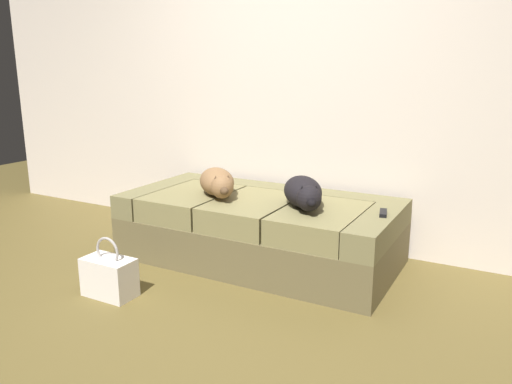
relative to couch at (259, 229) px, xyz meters
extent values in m
plane|color=brown|center=(0.00, -1.11, -0.23)|extent=(10.00, 10.00, 0.00)
cube|color=beige|center=(0.00, 0.59, 1.17)|extent=(6.40, 0.10, 2.80)
cube|color=brown|center=(0.00, 0.00, -0.08)|extent=(1.93, 0.95, 0.30)
cube|color=olive|center=(-0.87, 0.00, 0.15)|extent=(0.20, 0.95, 0.17)
cube|color=olive|center=(0.87, 0.00, 0.15)|extent=(0.20, 0.95, 0.17)
cube|color=olive|center=(0.00, 0.37, 0.15)|extent=(1.53, 0.20, 0.17)
cube|color=olive|center=(-0.51, -0.10, 0.15)|extent=(0.49, 0.73, 0.17)
cube|color=olive|center=(0.00, -0.10, 0.15)|extent=(0.49, 0.73, 0.17)
cube|color=olive|center=(0.51, -0.10, 0.15)|extent=(0.49, 0.73, 0.17)
ellipsoid|color=brown|center=(-0.31, -0.07, 0.33)|extent=(0.46, 0.47, 0.19)
sphere|color=brown|center=(-0.17, -0.22, 0.34)|extent=(0.16, 0.16, 0.16)
ellipsoid|color=#4E3823|center=(-0.12, -0.27, 0.33)|extent=(0.11, 0.11, 0.06)
cone|color=#4E3823|center=(-0.14, -0.19, 0.40)|extent=(0.04, 0.04, 0.05)
cone|color=#4E3823|center=(-0.20, -0.25, 0.40)|extent=(0.04, 0.04, 0.05)
ellipsoid|color=brown|center=(-0.41, 0.10, 0.34)|extent=(0.17, 0.08, 0.05)
ellipsoid|color=black|center=(0.36, -0.06, 0.33)|extent=(0.44, 0.49, 0.20)
sphere|color=black|center=(0.47, -0.23, 0.34)|extent=(0.16, 0.16, 0.16)
ellipsoid|color=black|center=(0.51, -0.29, 0.33)|extent=(0.10, 0.11, 0.06)
cone|color=black|center=(0.51, -0.20, 0.40)|extent=(0.04, 0.04, 0.05)
cone|color=black|center=(0.43, -0.25, 0.40)|extent=(0.04, 0.04, 0.05)
ellipsoid|color=black|center=(0.29, 0.13, 0.34)|extent=(0.17, 0.06, 0.05)
cube|color=black|center=(0.88, -0.01, 0.25)|extent=(0.08, 0.16, 0.02)
cube|color=silver|center=(-0.52, -0.97, -0.11)|extent=(0.32, 0.18, 0.24)
torus|color=#A19B97|center=(-0.52, -0.97, 0.06)|extent=(0.18, 0.02, 0.18)
camera|label=1|loc=(1.63, -3.04, 1.13)|focal=35.25mm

